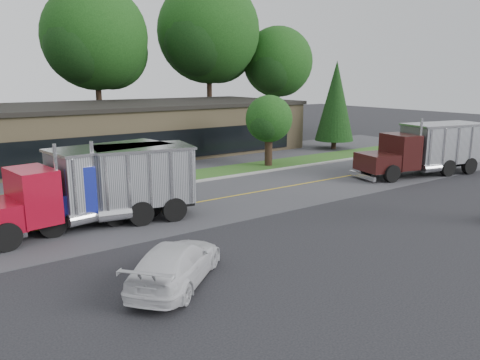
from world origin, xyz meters
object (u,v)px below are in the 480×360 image
(dump_truck_maroon, at_px, (428,148))
(rally_car, at_px, (176,263))
(dump_truck_red, at_px, (86,184))
(dump_truck_blue, at_px, (122,182))

(dump_truck_maroon, bearing_deg, rally_car, 26.25)
(dump_truck_maroon, relative_size, rally_car, 2.04)
(rally_car, bearing_deg, dump_truck_red, -38.97)
(dump_truck_blue, relative_size, rally_car, 1.62)
(dump_truck_maroon, bearing_deg, dump_truck_blue, 6.94)
(dump_truck_red, relative_size, rally_car, 1.97)
(dump_truck_blue, distance_m, dump_truck_maroon, 20.76)
(dump_truck_blue, relative_size, dump_truck_maroon, 0.79)
(dump_truck_red, xyz_separation_m, dump_truck_blue, (1.47, -0.47, -0.01))
(dump_truck_maroon, xyz_separation_m, rally_car, (-21.84, -5.53, -1.13))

